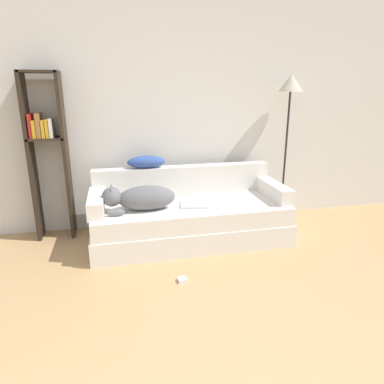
{
  "coord_description": "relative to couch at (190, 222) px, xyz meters",
  "views": [
    {
      "loc": [
        -0.58,
        -0.98,
        1.57
      ],
      "look_at": [
        0.16,
        2.27,
        0.57
      ],
      "focal_mm": 32.0,
      "sensor_mm": 36.0,
      "label": 1
    }
  ],
  "objects": [
    {
      "name": "wall_back",
      "position": [
        -0.16,
        0.62,
        1.15
      ],
      "size": [
        6.86,
        0.06,
        2.7
      ],
      "color": "silver",
      "rests_on": "ground_plane"
    },
    {
      "name": "couch",
      "position": [
        0.0,
        0.0,
        0.0
      ],
      "size": [
        2.05,
        0.88,
        0.42
      ],
      "color": "silver",
      "rests_on": "ground_plane"
    },
    {
      "name": "couch_backrest",
      "position": [
        0.0,
        0.37,
        0.37
      ],
      "size": [
        2.01,
        0.15,
        0.32
      ],
      "color": "silver",
      "rests_on": "couch"
    },
    {
      "name": "couch_arm_left",
      "position": [
        -0.95,
        -0.01,
        0.29
      ],
      "size": [
        0.15,
        0.69,
        0.16
      ],
      "color": "silver",
      "rests_on": "couch"
    },
    {
      "name": "couch_arm_right",
      "position": [
        0.95,
        -0.01,
        0.29
      ],
      "size": [
        0.15,
        0.69,
        0.16
      ],
      "color": "silver",
      "rests_on": "couch"
    },
    {
      "name": "dog",
      "position": [
        -0.52,
        -0.1,
        0.34
      ],
      "size": [
        0.72,
        0.29,
        0.27
      ],
      "color": "slate",
      "rests_on": "couch"
    },
    {
      "name": "laptop",
      "position": [
        0.03,
        -0.08,
        0.22
      ],
      "size": [
        0.33,
        0.29,
        0.02
      ],
      "rotation": [
        0.0,
        0.0,
        -0.21
      ],
      "color": "silver",
      "rests_on": "couch"
    },
    {
      "name": "throw_pillow",
      "position": [
        -0.41,
        0.37,
        0.6
      ],
      "size": [
        0.42,
        0.18,
        0.13
      ],
      "color": "#335199",
      "rests_on": "couch_backrest"
    },
    {
      "name": "bookshelf",
      "position": [
        -1.43,
        0.43,
        0.78
      ],
      "size": [
        0.38,
        0.26,
        1.75
      ],
      "color": "#2D2319",
      "rests_on": "ground_plane"
    },
    {
      "name": "floor_lamp",
      "position": [
        1.27,
        0.38,
        1.27
      ],
      "size": [
        0.28,
        0.28,
        1.73
      ],
      "color": "#232326",
      "rests_on": "ground_plane"
    },
    {
      "name": "power_adapter",
      "position": [
        -0.25,
        -0.83,
        -0.19
      ],
      "size": [
        0.07,
        0.07,
        0.03
      ],
      "color": "white",
      "rests_on": "ground_plane"
    }
  ]
}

